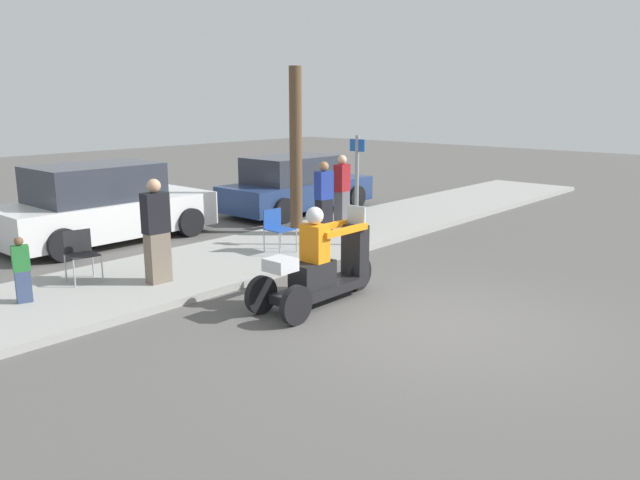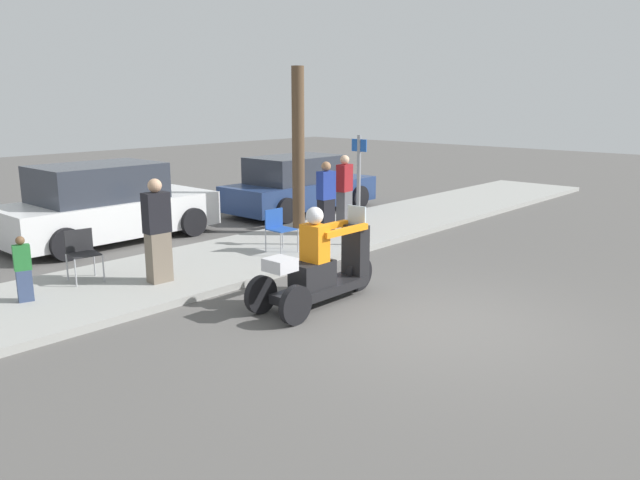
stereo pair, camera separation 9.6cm
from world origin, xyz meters
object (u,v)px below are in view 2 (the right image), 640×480
at_px(street_sign, 359,186).
at_px(folding_chair_curbside, 82,250).
at_px(spectator_near_curb, 326,199).
at_px(tree_trunk, 298,149).
at_px(spectator_with_child, 344,191).
at_px(parked_car_lot_left, 106,205).
at_px(spectator_end_of_line, 23,270).
at_px(parked_car_lot_right, 299,186).
at_px(motorcycle_trike, 321,269).
at_px(folding_chair_set_back, 278,226).
at_px(spectator_far_back, 157,233).

bearing_deg(street_sign, folding_chair_curbside, 160.65).
height_order(spectator_near_curb, tree_trunk, tree_trunk).
height_order(spectator_with_child, parked_car_lot_left, spectator_with_child).
relative_size(spectator_end_of_line, parked_car_lot_right, 0.22).
distance_m(motorcycle_trike, spectator_end_of_line, 4.33).
bearing_deg(parked_car_lot_right, parked_car_lot_left, 173.68).
bearing_deg(spectator_with_child, folding_chair_set_back, -165.37).
relative_size(spectator_near_curb, folding_chair_curbside, 1.93).
distance_m(spectator_far_back, spectator_end_of_line, 2.01).
bearing_deg(parked_car_lot_left, tree_trunk, -35.59).
height_order(spectator_end_of_line, folding_chair_set_back, spectator_end_of_line).
distance_m(motorcycle_trike, spectator_with_child, 5.46).
relative_size(spectator_near_curb, spectator_with_child, 0.97).
distance_m(spectator_near_curb, spectator_with_child, 1.10).
relative_size(motorcycle_trike, spectator_with_child, 1.45).
bearing_deg(motorcycle_trike, spectator_end_of_line, 135.52).
distance_m(spectator_end_of_line, folding_chair_set_back, 4.64).
relative_size(spectator_far_back, tree_trunk, 0.47).
distance_m(spectator_far_back, folding_chair_curbside, 1.32).
relative_size(folding_chair_set_back, parked_car_lot_left, 0.18).
bearing_deg(parked_car_lot_right, folding_chair_set_back, -140.53).
height_order(spectator_end_of_line, spectator_with_child, spectator_with_child).
height_order(motorcycle_trike, spectator_near_curb, spectator_near_curb).
height_order(spectator_far_back, street_sign, street_sign).
bearing_deg(folding_chair_curbside, tree_trunk, 3.68).
height_order(motorcycle_trike, parked_car_lot_right, parked_car_lot_right).
distance_m(spectator_end_of_line, street_sign, 6.27).
xyz_separation_m(spectator_with_child, folding_chair_set_back, (-2.86, -0.75, -0.28)).
height_order(spectator_near_curb, spectator_end_of_line, spectator_near_curb).
bearing_deg(parked_car_lot_left, spectator_end_of_line, -134.15).
relative_size(spectator_end_of_line, tree_trunk, 0.27).
bearing_deg(spectator_with_child, parked_car_lot_right, 68.01).
bearing_deg(spectator_far_back, folding_chair_set_back, 1.12).
xyz_separation_m(spectator_with_child, parked_car_lot_left, (-4.36, 3.01, -0.12)).
xyz_separation_m(spectator_near_curb, parked_car_lot_right, (2.01, 2.77, -0.17)).
bearing_deg(spectator_with_child, spectator_far_back, -171.83).
height_order(spectator_near_curb, folding_chair_curbside, spectator_near_curb).
bearing_deg(folding_chair_set_back, tree_trunk, 34.39).
bearing_deg(folding_chair_set_back, spectator_with_child, 14.63).
xyz_separation_m(spectator_far_back, street_sign, (4.20, -0.73, 0.39)).
bearing_deg(spectator_near_curb, folding_chair_set_back, -167.90).
relative_size(spectator_end_of_line, folding_chair_set_back, 1.19).
bearing_deg(motorcycle_trike, spectator_near_curb, 40.73).
xyz_separation_m(spectator_near_curb, parked_car_lot_left, (-3.32, 3.36, -0.10)).
relative_size(spectator_far_back, spectator_with_child, 1.03).
distance_m(motorcycle_trike, folding_chair_curbside, 3.98).
height_order(motorcycle_trike, spectator_with_child, spectator_with_child).
distance_m(motorcycle_trike, spectator_near_curb, 4.42).
xyz_separation_m(spectator_near_curb, spectator_far_back, (-4.54, -0.44, 0.05)).
bearing_deg(tree_trunk, spectator_with_child, -30.78).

